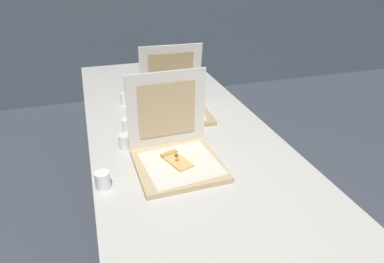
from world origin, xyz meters
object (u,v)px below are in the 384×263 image
Objects in this scene: pizza_box_front at (176,152)px; cup_white_mid at (128,126)px; cup_white_near_left at (103,180)px; cup_white_near_center at (125,142)px; pizza_box_middle at (175,104)px; cup_white_far at (126,99)px; table at (178,134)px.

cup_white_mid is (-0.15, 0.35, -0.02)m from pizza_box_front.
cup_white_near_left and cup_white_near_center have the same top height.
cup_white_far is at bearing 140.98° from pizza_box_middle.
cup_white_near_center is 0.53m from cup_white_far.
cup_white_near_center is at bearing -97.93° from cup_white_far.
pizza_box_front reaches higher than cup_white_far.
pizza_box_front reaches higher than cup_white_near_left.
cup_white_far is (-0.21, 0.38, 0.08)m from table.
cup_white_near_left is 1.00× the size of cup_white_far.
pizza_box_middle is 0.33m from cup_white_far.
cup_white_near_left is 1.00× the size of cup_white_near_center.
pizza_box_front is at bearing -106.31° from table.
table is 6.67× the size of pizza_box_middle.
pizza_box_front is 1.01× the size of pizza_box_middle.
pizza_box_middle is 5.36× the size of cup_white_mid.
cup_white_near_left and cup_white_far have the same top height.
cup_white_mid reaches higher than table.
cup_white_mid is at bearing 175.34° from table.
cup_white_mid is at bearing 112.14° from pizza_box_front.
cup_white_near_left is 0.30m from cup_white_near_center.
pizza_box_middle is at bearing -41.45° from cup_white_far.
pizza_box_front is 0.27m from cup_white_near_center.
cup_white_far is at bearing 83.94° from cup_white_mid.
pizza_box_front is 5.42× the size of cup_white_mid.
cup_white_mid is 0.37m from cup_white_far.
pizza_box_front is 0.39m from cup_white_mid.
cup_white_far is (0.07, 0.53, 0.00)m from cup_white_near_center.
pizza_box_front reaches higher than cup_white_near_center.
cup_white_near_center is (0.12, 0.28, 0.00)m from cup_white_near_left.
cup_white_near_left is (-0.31, -0.09, -0.02)m from pizza_box_front.
cup_white_mid is (-0.28, -0.15, -0.02)m from pizza_box_middle.
cup_white_near_center is (-0.32, -0.31, -0.02)m from pizza_box_middle.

